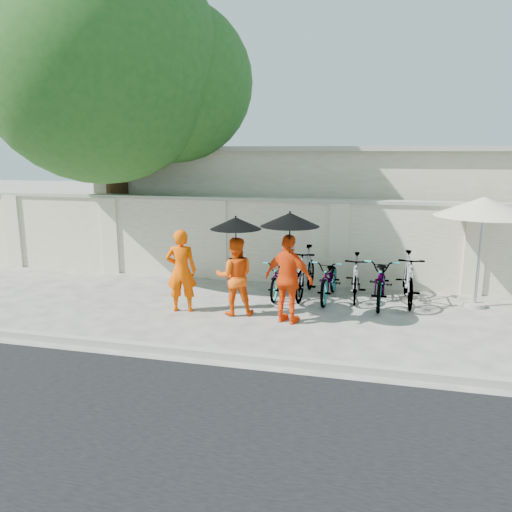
% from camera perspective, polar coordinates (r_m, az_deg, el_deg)
% --- Properties ---
extents(ground, '(80.00, 80.00, 0.00)m').
position_cam_1_polar(ground, '(9.70, -4.24, -7.37)').
color(ground, '#B5AE9D').
extents(kerb, '(40.00, 0.16, 0.12)m').
position_cam_1_polar(kerb, '(8.18, -8.00, -10.73)').
color(kerb, '#979888').
rests_on(kerb, ground).
extents(compound_wall, '(20.00, 0.30, 2.00)m').
position_cam_1_polar(compound_wall, '(12.24, 4.81, 1.52)').
color(compound_wall, '#EEE6C6').
rests_on(compound_wall, ground).
extents(building_behind, '(14.00, 6.00, 3.20)m').
position_cam_1_polar(building_behind, '(15.80, 10.66, 5.89)').
color(building_behind, beige).
rests_on(building_behind, ground).
extents(shade_tree, '(6.70, 6.20, 8.20)m').
position_cam_1_polar(shade_tree, '(13.51, -16.21, 19.54)').
color(shade_tree, '#56361D').
rests_on(shade_tree, ground).
extents(monk_left, '(0.69, 0.53, 1.68)m').
position_cam_1_polar(monk_left, '(10.13, -8.53, -1.68)').
color(monk_left, '#FF5200').
rests_on(monk_left, ground).
extents(monk_center, '(0.90, 0.78, 1.56)m').
position_cam_1_polar(monk_center, '(9.84, -2.42, -2.33)').
color(monk_center, '#FF560C').
rests_on(monk_center, ground).
extents(parasol_center, '(1.00, 1.00, 1.08)m').
position_cam_1_polar(parasol_center, '(9.54, -2.33, 3.77)').
color(parasol_center, black).
rests_on(parasol_center, ground).
extents(monk_right, '(1.07, 0.71, 1.70)m').
position_cam_1_polar(monk_right, '(9.35, 3.77, -2.66)').
color(monk_right, '#F0420B').
rests_on(monk_right, ground).
extents(parasol_right, '(1.08, 1.08, 1.15)m').
position_cam_1_polar(parasol_right, '(9.05, 3.90, 4.18)').
color(parasol_right, black).
rests_on(parasol_right, ground).
extents(patio_umbrella, '(2.41, 2.41, 2.30)m').
position_cam_1_polar(patio_umbrella, '(11.06, 24.58, 5.02)').
color(patio_umbrella, '#979888').
rests_on(patio_umbrella, ground).
extents(bike_0, '(0.62, 1.65, 0.86)m').
position_cam_1_polar(bike_0, '(11.17, 2.80, -2.46)').
color(bike_0, '#999BA4').
rests_on(bike_0, ground).
extents(bike_1, '(0.65, 1.91, 1.13)m').
position_cam_1_polar(bike_1, '(11.13, 5.68, -1.84)').
color(bike_1, '#999BA4').
rests_on(bike_1, ground).
extents(bike_2, '(0.74, 1.82, 0.94)m').
position_cam_1_polar(bike_2, '(11.00, 8.43, -2.59)').
color(bike_2, '#999BA4').
rests_on(bike_2, ground).
extents(bike_3, '(0.50, 1.66, 0.99)m').
position_cam_1_polar(bike_3, '(11.14, 11.34, -2.36)').
color(bike_3, '#999BA4').
rests_on(bike_3, ground).
extents(bike_4, '(0.77, 2.00, 1.04)m').
position_cam_1_polar(bike_4, '(10.93, 14.18, -2.65)').
color(bike_4, '#999BA4').
rests_on(bike_4, ground).
extents(bike_5, '(0.57, 1.85, 1.10)m').
position_cam_1_polar(bike_5, '(11.07, 17.03, -2.46)').
color(bike_5, '#999BA4').
rests_on(bike_5, ground).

